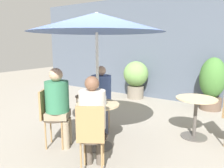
% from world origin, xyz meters
% --- Properties ---
extents(ground_plane, '(20.00, 20.00, 0.00)m').
position_xyz_m(ground_plane, '(0.00, 0.00, 0.00)').
color(ground_plane, gray).
extents(storefront_wall, '(10.00, 0.06, 3.00)m').
position_xyz_m(storefront_wall, '(0.00, 3.53, 1.50)').
color(storefront_wall, '#4C5666').
rests_on(storefront_wall, ground_plane).
extents(cafe_table_near, '(0.67, 0.67, 0.71)m').
position_xyz_m(cafe_table_near, '(-0.06, 0.04, 0.50)').
color(cafe_table_near, '#514C47').
rests_on(cafe_table_near, ground_plane).
extents(cafe_table_far, '(0.69, 0.69, 0.71)m').
position_xyz_m(cafe_table_far, '(1.14, 1.27, 0.50)').
color(cafe_table_far, '#514C47').
rests_on(cafe_table_far, ground_plane).
extents(bistro_chair_0, '(0.44, 0.45, 0.93)m').
position_xyz_m(bistro_chair_0, '(-0.46, 0.70, 0.56)').
color(bistro_chair_0, '#42382D').
rests_on(bistro_chair_0, ground_plane).
extents(bistro_chair_1, '(0.45, 0.44, 0.93)m').
position_xyz_m(bistro_chair_1, '(-0.71, -0.36, 0.56)').
color(bistro_chair_1, '#42382D').
rests_on(bistro_chair_1, ground_plane).
extents(bistro_chair_2, '(0.44, 0.45, 0.93)m').
position_xyz_m(bistro_chair_2, '(0.34, -0.62, 0.56)').
color(bistro_chair_2, '#42382D').
rests_on(bistro_chair_2, ground_plane).
extents(bistro_chair_4, '(0.45, 0.44, 0.93)m').
position_xyz_m(bistro_chair_4, '(-1.14, 1.09, 0.56)').
color(bistro_chair_4, '#42382D').
rests_on(bistro_chair_4, ground_plane).
extents(seated_person_0, '(0.44, 0.46, 1.24)m').
position_xyz_m(seated_person_0, '(-0.38, 0.57, 0.73)').
color(seated_person_0, '#42475B').
rests_on(seated_person_0, ground_plane).
extents(seated_person_1, '(0.46, 0.45, 1.27)m').
position_xyz_m(seated_person_1, '(-0.59, -0.28, 0.75)').
color(seated_person_1, gray).
rests_on(seated_person_1, ground_plane).
extents(seated_person_2, '(0.41, 0.42, 1.24)m').
position_xyz_m(seated_person_2, '(0.27, -0.49, 0.74)').
color(seated_person_2, brown).
rests_on(seated_person_2, ground_plane).
extents(beer_glass_0, '(0.06, 0.06, 0.14)m').
position_xyz_m(beer_glass_0, '(0.06, 0.05, 0.78)').
color(beer_glass_0, silver).
rests_on(beer_glass_0, cafe_table_near).
extents(beer_glass_1, '(0.06, 0.06, 0.17)m').
position_xyz_m(beer_glass_1, '(-0.18, 0.03, 0.80)').
color(beer_glass_1, silver).
rests_on(beer_glass_1, cafe_table_near).
extents(potted_plant_0, '(0.73, 0.73, 1.11)m').
position_xyz_m(potted_plant_0, '(-1.03, 3.17, 0.64)').
color(potted_plant_0, slate).
rests_on(potted_plant_0, ground_plane).
extents(potted_plant_1, '(0.62, 0.62, 1.30)m').
position_xyz_m(potted_plant_1, '(1.07, 3.20, 0.69)').
color(potted_plant_1, brown).
rests_on(potted_plant_1, ground_plane).
extents(umbrella, '(1.98, 1.98, 2.08)m').
position_xyz_m(umbrella, '(-0.06, 0.04, 1.93)').
color(umbrella, silver).
rests_on(umbrella, ground_plane).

